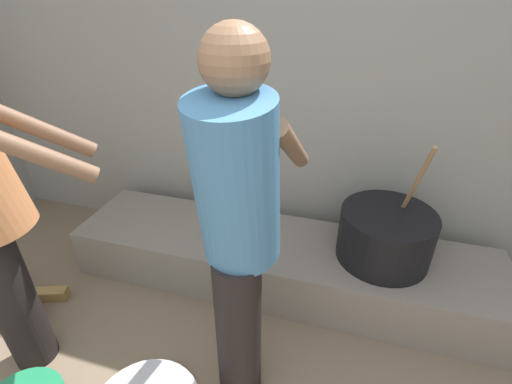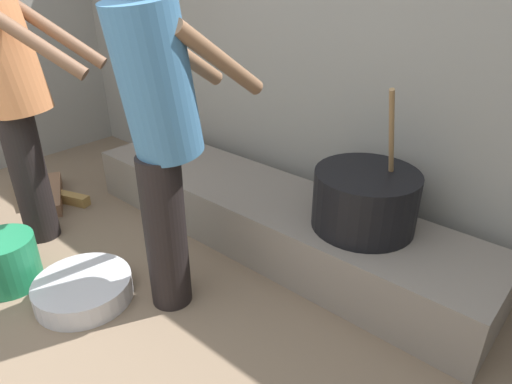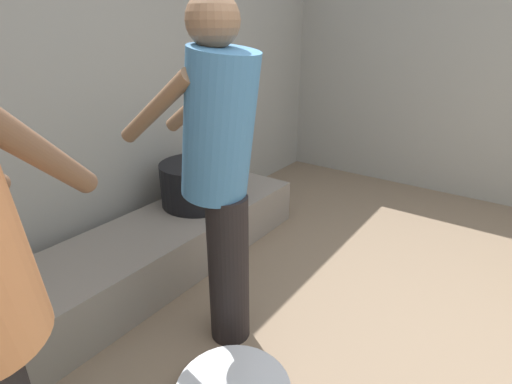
# 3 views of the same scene
# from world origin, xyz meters

# --- Properties ---
(block_enclosure_rear) EXTENTS (5.45, 0.20, 2.08)m
(block_enclosure_rear) POSITION_xyz_m (0.00, 2.48, 1.04)
(block_enclosure_rear) COLOR gray
(block_enclosure_rear) RESTS_ON ground_plane
(hearth_ledge) EXTENTS (2.62, 0.60, 0.33)m
(hearth_ledge) POSITION_xyz_m (-0.16, 1.96, 0.16)
(hearth_ledge) COLOR slate
(hearth_ledge) RESTS_ON ground_plane
(cooking_pot_main) EXTENTS (0.52, 0.52, 0.75)m
(cooking_pot_main) POSITION_xyz_m (0.43, 1.99, 0.48)
(cooking_pot_main) COLOR black
(cooking_pot_main) RESTS_ON hearth_ledge
(cook_in_blue_shirt) EXTENTS (0.35, 0.68, 1.63)m
(cook_in_blue_shirt) POSITION_xyz_m (-0.18, 1.25, 0.93)
(cook_in_blue_shirt) COLOR black
(cook_in_blue_shirt) RESTS_ON ground_plane
(firewood_pile) EXTENTS (0.75, 0.43, 0.09)m
(firewood_pile) POSITION_xyz_m (-1.70, 1.33, 0.04)
(firewood_pile) COLOR olive
(firewood_pile) RESTS_ON ground_plane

